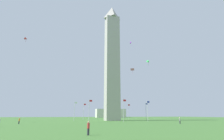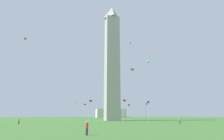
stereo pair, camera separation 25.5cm
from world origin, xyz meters
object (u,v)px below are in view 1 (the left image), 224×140
object	(u,v)px
flagpole_sw	(89,109)
kite_green_delta	(148,62)
obelisk_monument	(112,59)
kite_purple_box	(131,43)
flagpole_s	(75,110)
person_red_shirt	(88,128)
person_orange_shirt	(19,121)
flagpole_se	(84,111)
person_gray_shirt	(180,121)
flagpole_e	(105,111)
kite_pink_diamond	(132,70)
kite_red_delta	(26,39)
flagpole_ne	(128,111)
flagpole_nw	(148,110)
distant_building	(110,113)
flagpole_n	(146,111)
flagpole_w	(123,109)

from	to	relation	value
flagpole_sw	kite_green_delta	distance (m)	26.89
obelisk_monument	kite_purple_box	xyz separation A→B (m)	(5.22, -11.35, 4.03)
flagpole_s	kite_purple_box	bearing A→B (deg)	-28.16
kite_purple_box	person_red_shirt	bearing A→B (deg)	-117.77
person_orange_shirt	flagpole_se	bearing A→B (deg)	7.68
person_gray_shirt	kite_purple_box	bearing A→B (deg)	-28.21
flagpole_e	flagpole_se	size ratio (longest dim) A/B	1.00
person_orange_shirt	obelisk_monument	bearing A→B (deg)	-16.83
flagpole_e	kite_pink_diamond	size ratio (longest dim) A/B	3.18
obelisk_monument	kite_red_delta	world-z (taller)	obelisk_monument
flagpole_ne	flagpole_nw	size ratio (longest dim) A/B	1.00
kite_purple_box	kite_red_delta	size ratio (longest dim) A/B	0.86
flagpole_se	person_red_shirt	bearing A→B (deg)	-94.31
person_orange_shirt	kite_green_delta	xyz separation A→B (m)	(35.89, -7.47, 17.42)
flagpole_se	distant_building	bearing A→B (deg)	66.27
obelisk_monument	flagpole_sw	xyz separation A→B (m)	(-11.28, -11.34, -23.54)
flagpole_s	distant_building	world-z (taller)	flagpole_s
flagpole_n	person_gray_shirt	distance (m)	30.95
flagpole_n	flagpole_w	distance (m)	22.69
kite_green_delta	kite_red_delta	size ratio (longest dim) A/B	0.95
flagpole_nw	distant_building	bearing A→B (deg)	85.52
flagpole_s	kite_pink_diamond	world-z (taller)	kite_pink_diamond
flagpole_ne	kite_red_delta	bearing A→B (deg)	-151.01
flagpole_ne	distant_building	world-z (taller)	flagpole_ne
obelisk_monument	kite_pink_diamond	xyz separation A→B (m)	(7.04, -7.78, -6.67)
flagpole_nw	person_red_shirt	bearing A→B (deg)	-124.20
person_orange_shirt	kite_red_delta	bearing A→B (deg)	63.24
flagpole_s	flagpole_w	world-z (taller)	same
kite_red_delta	flagpole_s	bearing A→B (deg)	37.36
kite_pink_diamond	distant_building	world-z (taller)	kite_pink_diamond
person_gray_shirt	flagpole_n	bearing A→B (deg)	-55.33
kite_pink_diamond	distant_building	distance (m)	89.34
flagpole_w	kite_red_delta	distance (m)	41.77
flagpole_e	kite_purple_box	world-z (taller)	kite_purple_box
flagpole_se	obelisk_monument	bearing A→B (deg)	-45.16
flagpole_se	flagpole_w	world-z (taller)	same
flagpole_sw	flagpole_nw	xyz separation A→B (m)	(22.69, -0.00, 0.00)
flagpole_w	person_orange_shirt	distance (m)	32.01
kite_purple_box	flagpole_ne	bearing A→B (deg)	74.75
flagpole_se	person_orange_shirt	world-z (taller)	flagpole_se
flagpole_w	distant_building	world-z (taller)	flagpole_w
kite_red_delta	distant_building	bearing A→B (deg)	60.44
obelisk_monument	flagpole_s	distance (m)	28.46
obelisk_monument	person_red_shirt	world-z (taller)	obelisk_monument
flagpole_w	flagpole_nw	distance (m)	12.28
obelisk_monument	kite_purple_box	bearing A→B (deg)	-65.31
flagpole_n	kite_pink_diamond	world-z (taller)	kite_pink_diamond
person_orange_shirt	flagpole_ne	bearing A→B (deg)	-13.37
flagpole_s	person_orange_shirt	distance (m)	26.00
flagpole_se	kite_red_delta	bearing A→B (deg)	-132.26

